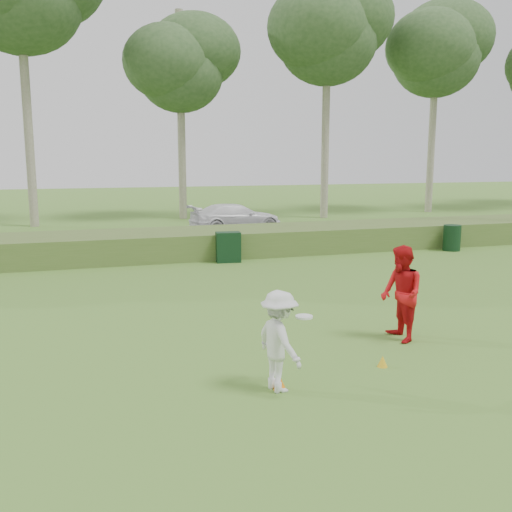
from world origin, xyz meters
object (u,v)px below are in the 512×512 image
object	(u,v)px
player_white	(279,341)
cone_orange	(280,383)
trash_bin	(452,238)
car_right	(236,217)
player_red	(401,294)
cone_yellow	(383,361)
utility_cabinet	(228,247)

from	to	relation	value
player_white	cone_orange	world-z (taller)	player_white
trash_bin	car_right	size ratio (longest dim) A/B	0.22
player_red	cone_yellow	distance (m)	1.78
player_red	cone_orange	bearing A→B (deg)	-58.01
cone_orange	car_right	bearing A→B (deg)	76.64
player_red	car_right	bearing A→B (deg)	-179.53
cone_yellow	trash_bin	world-z (taller)	trash_bin
cone_yellow	utility_cabinet	size ratio (longest dim) A/B	0.19
cone_orange	car_right	world-z (taller)	car_right
player_white	trash_bin	world-z (taller)	player_white
player_white	cone_yellow	size ratio (longest dim) A/B	8.05
player_red	cone_yellow	bearing A→B (deg)	-36.84
trash_bin	car_right	world-z (taller)	car_right
cone_orange	player_white	bearing A→B (deg)	171.80
player_red	cone_orange	size ratio (longest dim) A/B	8.37
player_white	car_right	world-z (taller)	player_white
cone_orange	utility_cabinet	world-z (taller)	utility_cabinet
player_red	trash_bin	distance (m)	11.81
cone_yellow	trash_bin	bearing A→B (deg)	49.11
cone_yellow	car_right	bearing A→B (deg)	82.58
player_white	player_red	size ratio (longest dim) A/B	0.84
player_red	utility_cabinet	size ratio (longest dim) A/B	1.82
utility_cabinet	trash_bin	bearing A→B (deg)	5.15
player_red	trash_bin	size ratio (longest dim) A/B	1.90
player_white	player_red	xyz separation A→B (m)	(3.07, 1.56, 0.15)
player_red	player_white	bearing A→B (deg)	-58.12
player_red	trash_bin	xyz separation A→B (m)	(7.71, 8.94, -0.44)
player_white	cone_orange	distance (m)	0.67
player_red	utility_cabinet	world-z (taller)	player_red
player_white	utility_cabinet	size ratio (longest dim) A/B	1.53
cone_yellow	utility_cabinet	world-z (taller)	utility_cabinet
player_red	cone_orange	world-z (taller)	player_red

